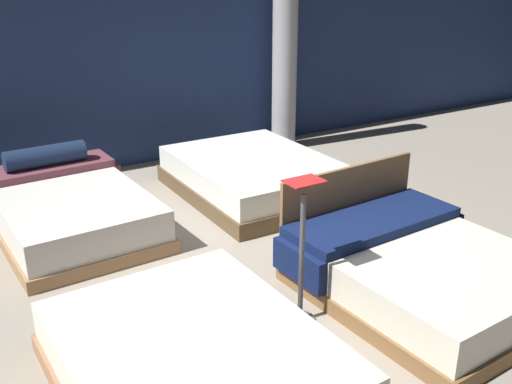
{
  "coord_description": "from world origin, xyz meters",
  "views": [
    {
      "loc": [
        -2.36,
        -4.04,
        2.65
      ],
      "look_at": [
        0.33,
        0.36,
        0.62
      ],
      "focal_mm": 41.23,
      "sensor_mm": 36.0,
      "label": 1
    }
  ],
  "objects_px": {
    "price_sign": "(301,269)",
    "bed_2": "(68,208)",
    "bed_1": "(417,269)",
    "bed_0": "(194,363)",
    "bed_3": "(255,176)",
    "support_pillar": "(285,29)"
  },
  "relations": [
    {
      "from": "bed_3",
      "to": "price_sign",
      "type": "height_order",
      "value": "price_sign"
    },
    {
      "from": "price_sign",
      "to": "bed_2",
      "type": "bearing_deg",
      "value": 112.27
    },
    {
      "from": "bed_1",
      "to": "bed_2",
      "type": "xyz_separation_m",
      "value": [
        -2.16,
        2.84,
        0.01
      ]
    },
    {
      "from": "bed_2",
      "to": "support_pillar",
      "type": "height_order",
      "value": "support_pillar"
    },
    {
      "from": "bed_3",
      "to": "price_sign",
      "type": "xyz_separation_m",
      "value": [
        -1.12,
        -2.52,
        0.24
      ]
    },
    {
      "from": "bed_0",
      "to": "bed_2",
      "type": "distance_m",
      "value": 2.94
    },
    {
      "from": "bed_0",
      "to": "support_pillar",
      "type": "relative_size",
      "value": 0.59
    },
    {
      "from": "bed_2",
      "to": "price_sign",
      "type": "xyz_separation_m",
      "value": [
        1.09,
        -2.65,
        0.22
      ]
    },
    {
      "from": "bed_1",
      "to": "bed_0",
      "type": "bearing_deg",
      "value": 179.98
    },
    {
      "from": "bed_2",
      "to": "bed_0",
      "type": "bearing_deg",
      "value": -91.62
    },
    {
      "from": "support_pillar",
      "to": "bed_3",
      "type": "bearing_deg",
      "value": -133.8
    },
    {
      "from": "bed_0",
      "to": "bed_2",
      "type": "bearing_deg",
      "value": 89.12
    },
    {
      "from": "bed_0",
      "to": "support_pillar",
      "type": "bearing_deg",
      "value": 48.54
    },
    {
      "from": "bed_1",
      "to": "bed_3",
      "type": "relative_size",
      "value": 0.94
    },
    {
      "from": "price_sign",
      "to": "bed_1",
      "type": "bearing_deg",
      "value": -9.59
    },
    {
      "from": "price_sign",
      "to": "support_pillar",
      "type": "xyz_separation_m",
      "value": [
        2.52,
        3.98,
        1.28
      ]
    },
    {
      "from": "price_sign",
      "to": "support_pillar",
      "type": "distance_m",
      "value": 4.89
    },
    {
      "from": "bed_0",
      "to": "bed_3",
      "type": "relative_size",
      "value": 0.95
    },
    {
      "from": "bed_0",
      "to": "bed_3",
      "type": "distance_m",
      "value": 3.55
    },
    {
      "from": "support_pillar",
      "to": "bed_2",
      "type": "bearing_deg",
      "value": -159.78
    },
    {
      "from": "bed_2",
      "to": "support_pillar",
      "type": "xyz_separation_m",
      "value": [
        3.61,
        1.33,
        1.5
      ]
    },
    {
      "from": "bed_0",
      "to": "bed_3",
      "type": "bearing_deg",
      "value": 50.72
    }
  ]
}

